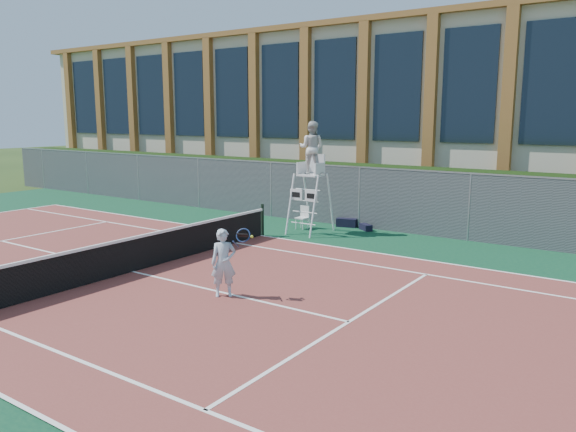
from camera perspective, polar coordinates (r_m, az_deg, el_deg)
The scene contains 12 objects.
ground at distance 15.25m, azimuth -15.51°, elevation -5.57°, with size 120.00×120.00×0.00m, color #233814.
apron at distance 15.88m, azimuth -12.74°, elevation -4.81°, with size 36.00×20.00×0.01m, color #0C3824.
tennis_court at distance 15.25m, azimuth -15.51°, elevation -5.50°, with size 23.77×10.97×0.02m, color brown.
tennis_net at distance 15.12m, azimuth -15.60°, elevation -3.61°, with size 0.10×11.30×1.10m.
fence at distance 21.60m, azimuth 2.54°, elevation 2.29°, with size 40.00×0.06×2.20m, color #595E60, non-canonical shape.
hedge at distance 22.61m, azimuth 4.16°, elevation 2.62°, with size 40.00×1.40×2.20m, color black.
building at distance 29.55m, azimuth 12.24°, elevation 10.08°, with size 45.00×10.60×8.22m.
umpire_chair at distance 19.40m, azimuth 2.41°, elevation 6.63°, with size 1.09×1.68×3.91m.
plastic_chair at distance 20.29m, azimuth 1.56°, elevation 0.06°, with size 0.41×0.41×0.83m.
sports_bag_near at distance 20.77m, azimuth 5.97°, elevation -0.67°, with size 0.73×0.29×0.31m, color black.
sports_bag_far at distance 20.24m, azimuth 7.90°, elevation -1.13°, with size 0.55×0.24×0.22m, color black.
tennis_player at distance 12.63m, azimuth -6.53°, elevation -4.72°, with size 0.92×0.75×1.56m.
Camera 1 is at (11.40, -9.31, 4.01)m, focal length 35.00 mm.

